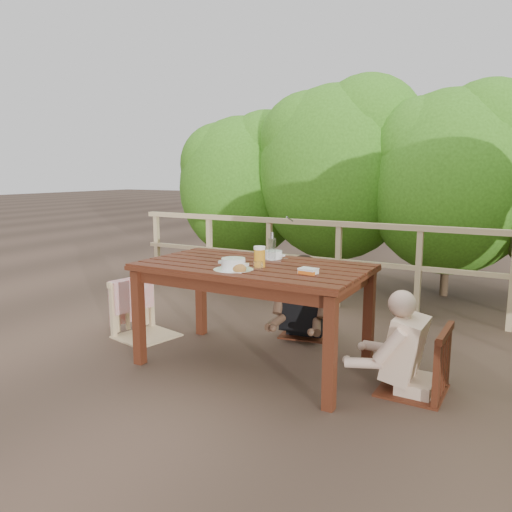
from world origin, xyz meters
The scene contains 16 objects.
ground centered at (0.00, 0.00, 0.00)m, with size 60.00×60.00×0.00m, color brown.
table centered at (0.00, 0.00, 0.41)m, with size 1.79×1.01×0.83m, color #3D190D.
chair_left centered at (-1.23, 0.10, 0.51)m, with size 0.51×0.51×1.02m, color tan.
chair_far centered at (0.07, 0.91, 0.45)m, with size 0.45×0.45×0.90m, color #3D190D.
chair_right centered at (1.25, 0.12, 0.47)m, with size 0.47×0.47×0.94m, color #3D190D.
woman centered at (0.07, 0.93, 0.61)m, with size 0.49×0.61×1.23m, color black, non-canonical shape.
diner_right centered at (1.28, 0.12, 0.61)m, with size 0.49×0.60×1.21m, color #D3AE90, non-canonical shape.
railing centered at (0.00, 2.00, 0.51)m, with size 5.60×0.10×1.01m, color tan.
hedge_row centered at (0.40, 3.20, 1.90)m, with size 6.60×1.60×3.80m, color #356E18, non-canonical shape.
soup_near centered at (-0.02, -0.26, 0.88)m, with size 0.30×0.30×0.10m, color white.
soup_far centered at (0.03, 0.30, 0.87)m, with size 0.25×0.25×0.08m, color white.
bread_roll centered at (0.05, -0.30, 0.86)m, with size 0.12×0.09×0.07m, color #9A5C25.
beer_glass centered at (0.10, -0.08, 0.92)m, with size 0.09×0.09×0.18m, color orange.
bottle centered at (0.07, 0.19, 0.95)m, with size 0.06×0.06×0.25m, color white.
tumbler centered at (0.17, -0.22, 0.87)m, with size 0.07×0.07×0.08m, color white.
butter_tub centered at (0.54, -0.14, 0.86)m, with size 0.13×0.09×0.06m, color white.
Camera 1 is at (1.90, -3.36, 1.57)m, focal length 34.66 mm.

